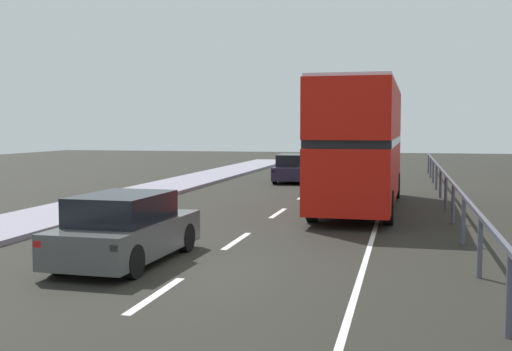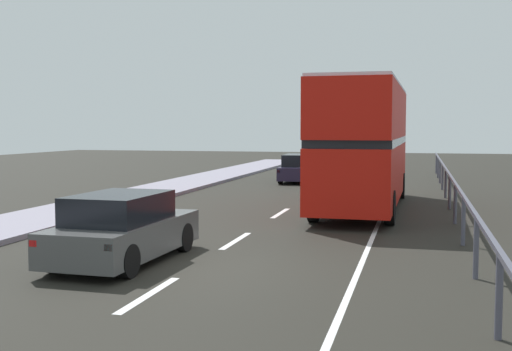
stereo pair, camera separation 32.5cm
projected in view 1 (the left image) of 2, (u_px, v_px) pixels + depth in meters
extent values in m
cube|color=black|center=(199.00, 269.00, 12.91)|extent=(73.61, 120.00, 0.10)
cube|color=silver|center=(156.00, 295.00, 10.72)|extent=(0.16, 2.42, 0.01)
cube|color=silver|center=(237.00, 241.00, 15.84)|extent=(0.16, 2.42, 0.01)
cube|color=silver|center=(278.00, 213.00, 20.95)|extent=(0.16, 2.42, 0.01)
cube|color=silver|center=(303.00, 196.00, 26.07)|extent=(0.16, 2.42, 0.01)
cube|color=silver|center=(320.00, 185.00, 31.19)|extent=(0.16, 2.42, 0.01)
cube|color=silver|center=(332.00, 177.00, 36.31)|extent=(0.16, 2.42, 0.01)
cube|color=silver|center=(341.00, 171.00, 41.42)|extent=(0.16, 2.42, 0.01)
cube|color=silver|center=(380.00, 213.00, 20.92)|extent=(0.12, 46.00, 0.01)
cube|color=#4B4A59|center=(450.00, 179.00, 20.35)|extent=(0.08, 42.00, 0.08)
cylinder|color=#4B4A59|center=(510.00, 295.00, 8.49)|extent=(0.10, 0.10, 1.15)
cylinder|color=#4B4A59|center=(480.00, 247.00, 11.89)|extent=(0.10, 0.10, 1.15)
cylinder|color=#4B4A59|center=(464.00, 221.00, 15.29)|extent=(0.10, 0.10, 1.15)
cylinder|color=#4B4A59|center=(453.00, 204.00, 18.69)|extent=(0.10, 0.10, 1.15)
cylinder|color=#4B4A59|center=(446.00, 192.00, 22.09)|extent=(0.10, 0.10, 1.15)
cylinder|color=#4B4A59|center=(440.00, 183.00, 25.49)|extent=(0.10, 0.10, 1.15)
cylinder|color=#4B4A59|center=(436.00, 177.00, 28.89)|extent=(0.10, 0.10, 1.15)
cylinder|color=#4B4A59|center=(433.00, 172.00, 32.29)|extent=(0.10, 0.10, 1.15)
cylinder|color=#4B4A59|center=(431.00, 167.00, 35.69)|extent=(0.10, 0.10, 1.15)
cylinder|color=#4B4A59|center=(428.00, 164.00, 39.09)|extent=(0.10, 0.10, 1.15)
cube|color=red|center=(360.00, 172.00, 22.03)|extent=(2.56, 10.21, 1.86)
cube|color=black|center=(361.00, 141.00, 21.95)|extent=(2.58, 9.80, 0.24)
cube|color=red|center=(361.00, 112.00, 21.88)|extent=(2.56, 10.21, 1.70)
cube|color=silver|center=(361.00, 86.00, 21.81)|extent=(2.51, 10.01, 0.10)
cube|color=black|center=(371.00, 161.00, 26.92)|extent=(2.16, 0.07, 1.30)
cube|color=yellow|center=(371.00, 105.00, 26.75)|extent=(1.44, 0.06, 0.28)
cylinder|color=black|center=(340.00, 184.00, 25.92)|extent=(0.30, 1.00, 1.00)
cylinder|color=black|center=(396.00, 185.00, 25.39)|extent=(0.30, 1.00, 1.00)
cylinder|color=black|center=(313.00, 205.00, 18.98)|extent=(0.30, 1.00, 1.00)
cylinder|color=black|center=(389.00, 207.00, 18.45)|extent=(0.30, 1.00, 1.00)
cube|color=#4C4C4C|center=(127.00, 237.00, 13.34)|extent=(1.86, 4.15, 0.68)
cube|color=black|center=(122.00, 208.00, 13.09)|extent=(1.59, 2.30, 0.58)
cube|color=red|center=(38.00, 244.00, 11.58)|extent=(0.16, 0.07, 0.12)
cube|color=red|center=(115.00, 248.00, 11.19)|extent=(0.16, 0.07, 0.12)
cylinder|color=black|center=(123.00, 235.00, 14.85)|extent=(0.22, 0.65, 0.64)
cylinder|color=black|center=(186.00, 238.00, 14.44)|extent=(0.22, 0.65, 0.64)
cylinder|color=black|center=(58.00, 257.00, 12.26)|extent=(0.22, 0.65, 0.64)
cylinder|color=black|center=(133.00, 262.00, 11.85)|extent=(0.22, 0.65, 0.64)
cube|color=#231D35|center=(295.00, 172.00, 33.03)|extent=(1.97, 4.32, 0.64)
cube|color=black|center=(294.00, 160.00, 32.78)|extent=(1.67, 2.40, 0.59)
cube|color=red|center=(273.00, 171.00, 31.12)|extent=(0.16, 0.07, 0.12)
cube|color=red|center=(306.00, 172.00, 30.82)|extent=(0.16, 0.07, 0.12)
cylinder|color=black|center=(283.00, 173.00, 34.59)|extent=(0.23, 0.65, 0.64)
cylinder|color=black|center=(313.00, 174.00, 34.29)|extent=(0.23, 0.65, 0.64)
cylinder|color=black|center=(275.00, 177.00, 31.80)|extent=(0.23, 0.65, 0.64)
cylinder|color=black|center=(307.00, 178.00, 31.50)|extent=(0.23, 0.65, 0.64)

